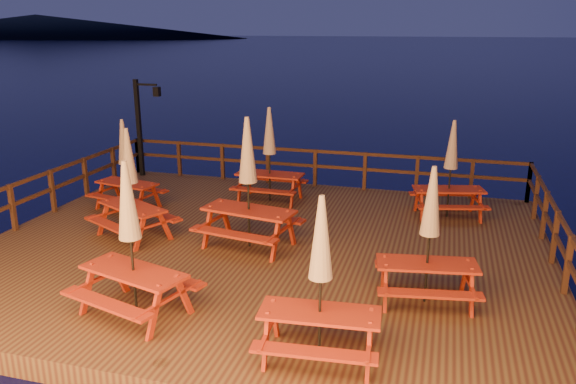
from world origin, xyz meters
name	(u,v)px	position (x,y,z in m)	size (l,w,h in m)	color
ground	(264,262)	(0.00, 0.00, 0.00)	(500.00, 500.00, 0.00)	black
deck	(264,253)	(0.00, 0.00, 0.20)	(12.00, 10.00, 0.40)	#462316
deck_piles	(264,274)	(0.00, 0.00, -0.30)	(11.44, 9.44, 1.40)	#321A10
railing	(286,189)	(0.00, 1.78, 1.16)	(11.80, 9.75, 1.10)	#321A10
lamp_post	(143,119)	(-5.39, 4.55, 2.20)	(0.85, 0.18, 3.00)	black
headland_left	(37,26)	(-160.00, 190.00, 4.50)	(180.00, 84.00, 9.00)	black
picnic_table_0	(130,237)	(-1.07, -3.43, 1.75)	(2.15, 1.93, 2.59)	maroon
picnic_table_1	(270,153)	(-0.84, 3.10, 1.72)	(1.81, 1.50, 2.53)	maroon
picnic_table_2	(429,234)	(3.48, -1.70, 1.65)	(1.88, 1.64, 2.40)	maroon
picnic_table_3	(130,182)	(-2.94, -0.35, 1.68)	(2.18, 2.04, 2.47)	maroon
picnic_table_4	(125,163)	(-4.17, 1.46, 1.61)	(1.86, 1.64, 2.33)	maroon
picnic_table_5	(451,168)	(3.79, 3.03, 1.65)	(1.97, 1.76, 2.41)	maroon
picnic_table_6	(248,181)	(-0.27, -0.15, 1.86)	(2.20, 1.92, 2.80)	maroon
picnic_table_7	(320,277)	(2.11, -3.85, 1.66)	(1.82, 1.54, 2.43)	maroon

